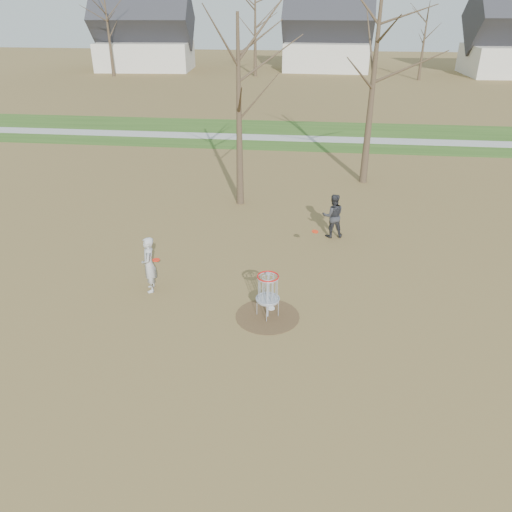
# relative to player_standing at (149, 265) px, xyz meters

# --- Properties ---
(ground) EXTENTS (160.00, 160.00, 0.00)m
(ground) POSITION_rel_player_standing_xyz_m (3.65, -1.01, -0.87)
(ground) COLOR brown
(ground) RESTS_ON ground
(green_band) EXTENTS (160.00, 8.00, 0.01)m
(green_band) POSITION_rel_player_standing_xyz_m (3.65, 19.99, -0.87)
(green_band) COLOR #2D5119
(green_band) RESTS_ON ground
(footpath) EXTENTS (160.00, 1.50, 0.01)m
(footpath) POSITION_rel_player_standing_xyz_m (3.65, 18.99, -0.86)
(footpath) COLOR #9E9E99
(footpath) RESTS_ON green_band
(dirt_circle) EXTENTS (1.80, 1.80, 0.01)m
(dirt_circle) POSITION_rel_player_standing_xyz_m (3.65, -1.01, -0.87)
(dirt_circle) COLOR #47331E
(dirt_circle) RESTS_ON ground
(player_standing) EXTENTS (0.58, 0.73, 1.75)m
(player_standing) POSITION_rel_player_standing_xyz_m (0.00, 0.00, 0.00)
(player_standing) COLOR #B0B0B0
(player_standing) RESTS_ON ground
(player_throwing) EXTENTS (0.89, 0.75, 1.66)m
(player_throwing) POSITION_rel_player_standing_xyz_m (5.53, 4.53, -0.05)
(player_throwing) COLOR #2D2D31
(player_throwing) RESTS_ON ground
(disc_grounded) EXTENTS (0.22, 0.22, 0.02)m
(disc_grounded) POSITION_rel_player_standing_xyz_m (3.72, -0.62, -0.85)
(disc_grounded) COLOR white
(disc_grounded) RESTS_ON dirt_circle
(discs_in_play) EXTENTS (4.83, 2.77, 0.06)m
(discs_in_play) POSITION_rel_player_standing_xyz_m (2.69, 1.23, 0.23)
(discs_in_play) COLOR red
(discs_in_play) RESTS_ON ground
(disc_golf_basket) EXTENTS (0.64, 0.64, 1.35)m
(disc_golf_basket) POSITION_rel_player_standing_xyz_m (3.65, -1.01, 0.04)
(disc_golf_basket) COLOR #9EA3AD
(disc_golf_basket) RESTS_ON ground
(bare_trees) EXTENTS (52.62, 44.98, 9.00)m
(bare_trees) POSITION_rel_player_standing_xyz_m (5.43, 34.78, 4.47)
(bare_trees) COLOR #382B1E
(bare_trees) RESTS_ON ground
(houses_row) EXTENTS (56.51, 10.01, 7.26)m
(houses_row) POSITION_rel_player_standing_xyz_m (7.97, 51.55, 2.65)
(houses_row) COLOR silver
(houses_row) RESTS_ON ground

